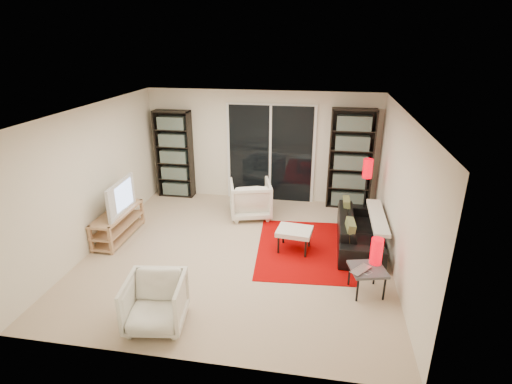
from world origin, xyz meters
TOP-DOWN VIEW (x-y plane):
  - floor at (0.00, 0.00)m, footprint 5.00×5.00m
  - wall_back at (0.00, 2.50)m, footprint 5.00×0.02m
  - wall_front at (0.00, -2.50)m, footprint 5.00×0.02m
  - wall_left at (-2.50, 0.00)m, footprint 0.02×5.00m
  - wall_right at (2.50, 0.00)m, footprint 0.02×5.00m
  - ceiling at (0.00, 0.00)m, footprint 5.00×5.00m
  - sliding_door at (0.20, 2.46)m, footprint 1.92×0.08m
  - bookshelf_left at (-1.95, 2.33)m, footprint 0.80×0.30m
  - bookshelf_right at (1.90, 2.33)m, footprint 0.90×0.30m
  - tv_stand at (-2.27, 0.17)m, footprint 0.42×1.30m
  - tv at (-2.25, 0.17)m, footprint 0.18×1.02m
  - rug at (1.09, 0.29)m, footprint 1.72×2.24m
  - sofa at (2.04, 0.61)m, footprint 0.77×1.89m
  - armchair_back at (-0.07, 1.48)m, footprint 0.99×1.01m
  - armchair_front at (-0.64, -1.98)m, footprint 0.81×0.83m
  - ottoman at (0.92, 0.22)m, footprint 0.63×0.54m
  - side_table at (2.04, -0.82)m, footprint 0.58×0.58m
  - laptop at (1.97, -0.94)m, footprint 0.39×0.41m
  - table_lamp at (2.15, -0.66)m, footprint 0.17×0.17m
  - floor_lamp at (2.16, 1.44)m, footprint 0.20×0.20m

SIDE VIEW (x-z plane):
  - floor at x=0.00m, z-range 0.00..0.00m
  - rug at x=1.09m, z-range 0.00..0.01m
  - tv_stand at x=-2.27m, z-range 0.01..0.51m
  - sofa at x=2.04m, z-range 0.00..0.55m
  - armchair_front at x=-0.64m, z-range 0.00..0.67m
  - ottoman at x=0.92m, z-range 0.15..0.55m
  - side_table at x=2.04m, z-range 0.16..0.56m
  - armchair_back at x=-0.07m, z-range 0.00..0.75m
  - laptop at x=1.97m, z-range 0.40..0.43m
  - table_lamp at x=2.15m, z-range 0.40..0.79m
  - tv at x=-2.25m, z-range 0.50..1.09m
  - bookshelf_left at x=-1.95m, z-range 0.00..1.95m
  - floor_lamp at x=2.16m, z-range 0.34..1.68m
  - sliding_door at x=0.20m, z-range -0.03..2.13m
  - bookshelf_right at x=1.90m, z-range 0.00..2.10m
  - wall_back at x=0.00m, z-range 0.00..2.40m
  - wall_front at x=0.00m, z-range 0.00..2.40m
  - wall_left at x=-2.50m, z-range 0.00..2.40m
  - wall_right at x=2.50m, z-range 0.00..2.40m
  - ceiling at x=0.00m, z-range 2.39..2.41m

